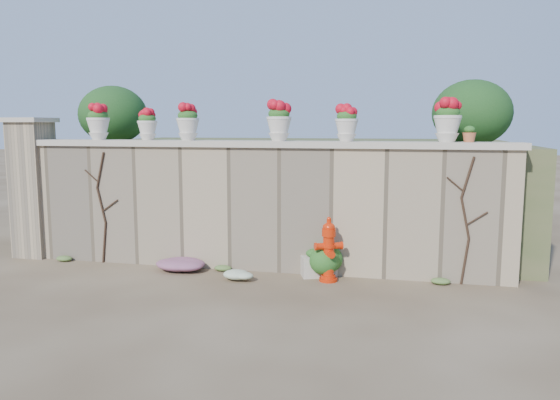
% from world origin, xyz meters
% --- Properties ---
extents(ground, '(80.00, 80.00, 0.00)m').
position_xyz_m(ground, '(0.00, 0.00, 0.00)').
color(ground, '#4A3925').
rests_on(ground, ground).
extents(stone_wall, '(8.00, 0.40, 2.00)m').
position_xyz_m(stone_wall, '(0.00, 1.80, 1.00)').
color(stone_wall, '#9C8768').
rests_on(stone_wall, ground).
extents(wall_cap, '(8.10, 0.52, 0.10)m').
position_xyz_m(wall_cap, '(0.00, 1.80, 2.05)').
color(wall_cap, '#BFB6A2').
rests_on(wall_cap, stone_wall).
extents(gate_pillar, '(0.72, 0.72, 2.48)m').
position_xyz_m(gate_pillar, '(-4.15, 1.80, 1.26)').
color(gate_pillar, '#9C8768').
rests_on(gate_pillar, ground).
extents(raised_fill, '(9.00, 6.00, 2.00)m').
position_xyz_m(raised_fill, '(0.00, 5.00, 1.00)').
color(raised_fill, '#384C23').
rests_on(raised_fill, ground).
extents(back_shrub_left, '(1.30, 1.30, 1.10)m').
position_xyz_m(back_shrub_left, '(-3.20, 3.00, 2.55)').
color(back_shrub_left, '#143814').
rests_on(back_shrub_left, raised_fill).
extents(back_shrub_right, '(1.30, 1.30, 1.10)m').
position_xyz_m(back_shrub_right, '(3.40, 3.00, 2.55)').
color(back_shrub_right, '#143814').
rests_on(back_shrub_right, raised_fill).
extents(vine_left, '(0.60, 0.04, 1.91)m').
position_xyz_m(vine_left, '(-2.67, 1.58, 0.99)').
color(vine_left, black).
rests_on(vine_left, ground).
extents(vine_right, '(0.60, 0.04, 1.91)m').
position_xyz_m(vine_right, '(3.23, 1.58, 0.99)').
color(vine_right, black).
rests_on(vine_right, ground).
extents(fire_hydrant, '(0.42, 0.30, 0.98)m').
position_xyz_m(fire_hydrant, '(1.25, 1.31, 0.49)').
color(fire_hydrant, red).
rests_on(fire_hydrant, ground).
extents(planter_box, '(0.60, 0.47, 0.44)m').
position_xyz_m(planter_box, '(1.06, 1.55, 0.20)').
color(planter_box, '#BFB6A2').
rests_on(planter_box, ground).
extents(green_shrub, '(0.68, 0.61, 0.64)m').
position_xyz_m(green_shrub, '(1.12, 1.47, 0.32)').
color(green_shrub, '#1E5119').
rests_on(green_shrub, ground).
extents(magenta_clump, '(0.93, 0.62, 0.25)m').
position_xyz_m(magenta_clump, '(-1.13, 1.32, 0.12)').
color(magenta_clump, '#B12396').
rests_on(magenta_clump, ground).
extents(white_flowers, '(0.57, 0.46, 0.21)m').
position_xyz_m(white_flowers, '(-0.08, 1.05, 0.10)').
color(white_flowers, white).
rests_on(white_flowers, ground).
extents(urn_pot_0, '(0.39, 0.39, 0.60)m').
position_xyz_m(urn_pot_0, '(-2.81, 1.80, 2.40)').
color(urn_pot_0, beige).
rests_on(urn_pot_0, wall_cap).
extents(urn_pot_1, '(0.33, 0.33, 0.52)m').
position_xyz_m(urn_pot_1, '(-1.90, 1.80, 2.36)').
color(urn_pot_1, beige).
rests_on(urn_pot_1, wall_cap).
extents(urn_pot_2, '(0.37, 0.37, 0.59)m').
position_xyz_m(urn_pot_2, '(-1.17, 1.80, 2.39)').
color(urn_pot_2, beige).
rests_on(urn_pot_2, wall_cap).
extents(urn_pot_3, '(0.39, 0.39, 0.62)m').
position_xyz_m(urn_pot_3, '(0.37, 1.80, 2.41)').
color(urn_pot_3, beige).
rests_on(urn_pot_3, wall_cap).
extents(urn_pot_4, '(0.36, 0.36, 0.56)m').
position_xyz_m(urn_pot_4, '(1.44, 1.80, 2.38)').
color(urn_pot_4, beige).
rests_on(urn_pot_4, wall_cap).
extents(urn_pot_5, '(0.40, 0.40, 0.63)m').
position_xyz_m(urn_pot_5, '(2.93, 1.80, 2.41)').
color(urn_pot_5, beige).
rests_on(urn_pot_5, wall_cap).
extents(terracotta_pot, '(0.19, 0.19, 0.23)m').
position_xyz_m(terracotta_pot, '(3.24, 1.80, 2.21)').
color(terracotta_pot, '#B05C35').
rests_on(terracotta_pot, wall_cap).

